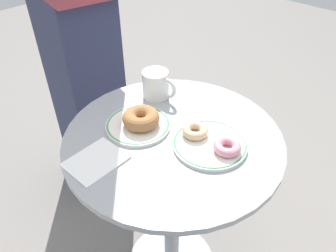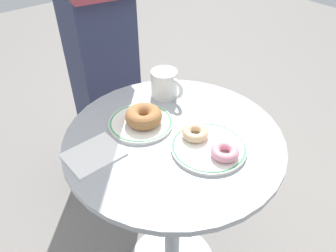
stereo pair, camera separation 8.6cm
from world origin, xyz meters
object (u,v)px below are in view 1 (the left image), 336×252
donut_pink_frosted (227,147)px  paper_napkin (96,161)px  donut_glazed (195,131)px  person_figure (70,7)px  plate_left (138,125)px  plate_right (210,144)px  donut_cinnamon (141,118)px  coffee_mug (157,85)px  cafe_table (172,193)px

donut_pink_frosted → paper_napkin: size_ratio=0.51×
donut_glazed → person_figure: size_ratio=0.04×
plate_left → person_figure: (-0.53, 0.16, 0.17)m
plate_right → donut_cinnamon: size_ratio=1.89×
donut_cinnamon → coffee_mug: 0.17m
cafe_table → donut_glazed: (0.05, 0.03, 0.27)m
cafe_table → plate_left: (-0.10, -0.04, 0.25)m
donut_pink_frosted → paper_napkin: (-0.22, -0.25, -0.02)m
donut_glazed → donut_cinnamon: bearing=-153.4°
plate_right → paper_napkin: plate_right is taller
plate_left → paper_napkin: bearing=-80.8°
plate_right → coffee_mug: bearing=165.0°
paper_napkin → coffee_mug: bearing=107.4°
plate_right → donut_pink_frosted: donut_pink_frosted is taller
cafe_table → coffee_mug: coffee_mug is taller
cafe_table → donut_cinnamon: 0.29m
plate_right → donut_cinnamon: donut_cinnamon is taller
donut_cinnamon → paper_napkin: size_ratio=0.75×
plate_right → paper_napkin: (-0.17, -0.25, -0.00)m
donut_glazed → person_figure: person_figure is taller
cafe_table → coffee_mug: 0.35m
donut_pink_frosted → person_figure: (-0.78, 0.08, 0.15)m
plate_left → cafe_table: bearing=22.1°
plate_left → donut_cinnamon: donut_cinnamon is taller
plate_right → donut_glazed: bearing=-178.4°
cafe_table → donut_cinnamon: bearing=-159.0°
donut_glazed → donut_pink_frosted: bearing=3.4°
cafe_table → plate_right: 0.27m
donut_cinnamon → coffee_mug: size_ratio=0.85×
paper_napkin → person_figure: 0.67m
donut_glazed → paper_napkin: (-0.12, -0.24, -0.02)m
cafe_table → paper_napkin: (-0.07, -0.21, 0.25)m
plate_left → plate_right: 0.21m
plate_left → plate_right: (0.20, 0.08, 0.00)m
plate_left → donut_pink_frosted: (0.25, 0.08, 0.02)m
plate_left → donut_glazed: size_ratio=2.56×
donut_cinnamon → paper_napkin: 0.18m
donut_glazed → coffee_mug: size_ratio=0.58×
coffee_mug → person_figure: bearing=178.4°
cafe_table → donut_pink_frosted: donut_pink_frosted is taller
person_figure → paper_napkin: bearing=-30.6°
donut_cinnamon → person_figure: person_figure is taller
donut_pink_frosted → donut_glazed: size_ratio=1.00×
plate_right → donut_cinnamon: 0.20m
paper_napkin → donut_glazed: bearing=63.9°
donut_pink_frosted → plate_left: bearing=-161.9°
donut_pink_frosted → donut_glazed: (-0.10, -0.01, 0.00)m
donut_cinnamon → donut_glazed: size_ratio=1.46×
donut_glazed → plate_right: bearing=1.6°
person_figure → donut_glazed: bearing=-7.2°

